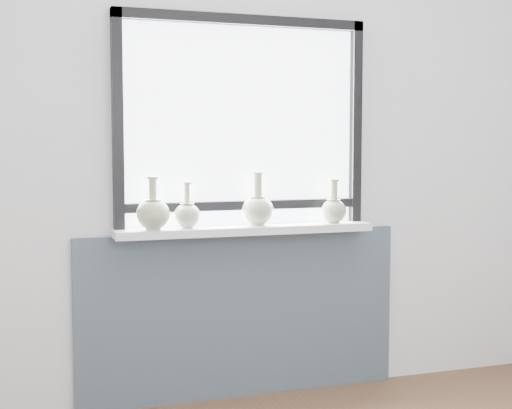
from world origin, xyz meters
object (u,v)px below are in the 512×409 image
object	(u,v)px
vase_b	(187,214)
vase_c	(258,208)
windowsill	(246,230)
vase_d	(334,209)
vase_a	(153,212)

from	to	relation	value
vase_b	vase_c	size ratio (longest dim) A/B	0.84
windowsill	vase_d	size ratio (longest dim) A/B	5.75
windowsill	vase_a	bearing A→B (deg)	-176.99
vase_a	vase_b	distance (m)	0.18
windowsill	vase_d	xyz separation A→B (m)	(0.47, -0.01, 0.09)
vase_a	vase_d	size ratio (longest dim) A/B	1.11
vase_c	windowsill	bearing A→B (deg)	-173.10
vase_d	vase_b	bearing A→B (deg)	178.57
vase_a	vase_c	bearing A→B (deg)	3.48
windowsill	vase_b	size ratio (longest dim) A/B	5.83
windowsill	vase_b	world-z (taller)	vase_b
vase_c	vase_a	bearing A→B (deg)	-176.52
vase_d	windowsill	bearing A→B (deg)	178.26
vase_b	vase_c	xyz separation A→B (m)	(0.36, 0.00, 0.02)
vase_a	vase_d	bearing A→B (deg)	0.64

